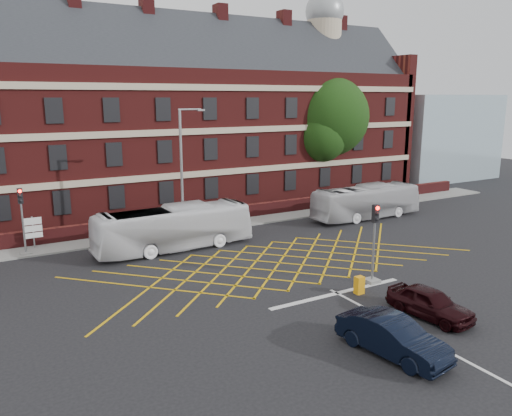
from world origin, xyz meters
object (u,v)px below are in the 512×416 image
bus_right (366,202)px  direction_signs (33,229)px  deciduous_tree (328,122)px  traffic_light_near (373,251)px  street_lamp (183,197)px  car_maroon (430,303)px  car_navy (392,337)px  bus_left (174,228)px  traffic_light_far (23,228)px  utility_cabinet (359,285)px

bus_right → direction_signs: size_ratio=4.47×
deciduous_tree → traffic_light_near: deciduous_tree is taller
traffic_light_near → bus_right: bearing=49.4°
deciduous_tree → traffic_light_near: 24.88m
bus_right → street_lamp: bearing=86.2°
deciduous_tree → direction_signs: (-27.76, -5.16, -5.93)m
bus_right → car_maroon: 18.95m
bus_right → street_lamp: (-15.47, 1.01, 1.73)m
direction_signs → car_navy: bearing=-64.4°
deciduous_tree → traffic_light_near: bearing=-121.8°
bus_left → car_navy: bearing=-173.7°
car_maroon → bus_right: bearing=50.0°
car_maroon → traffic_light_near: traffic_light_near is taller
bus_left → traffic_light_near: traffic_light_near is taller
car_maroon → deciduous_tree: deciduous_tree is taller
bus_right → car_maroon: bearing=146.6°
bus_right → car_navy: (-14.32, -17.47, -0.62)m
bus_left → street_lamp: 2.51m
bus_left → traffic_light_near: 13.01m
bus_left → traffic_light_far: 9.25m
utility_cabinet → car_navy: bearing=-119.5°
car_maroon → traffic_light_near: bearing=74.3°
car_maroon → traffic_light_near: 4.69m
car_maroon → street_lamp: street_lamp is taller
traffic_light_far → street_lamp: 10.13m
bus_right → utility_cabinet: (-11.30, -12.13, -0.92)m
bus_left → bus_right: bearing=-90.4°
bus_left → direction_signs: size_ratio=4.73×
deciduous_tree → traffic_light_far: size_ratio=2.75×
bus_right → traffic_light_far: bearing=83.0°
bus_right → deciduous_tree: 11.47m
bus_left → utility_cabinet: (5.44, -11.74, -1.00)m
traffic_light_near → street_lamp: bearing=115.2°
car_maroon → utility_cabinet: (-0.90, 3.69, -0.23)m
utility_cabinet → traffic_light_far: bearing=132.6°
bus_left → direction_signs: bearing=58.5°
bus_right → traffic_light_near: size_ratio=2.30×
deciduous_tree → utility_cabinet: 26.72m
car_maroon → car_navy: bearing=-163.9°
bus_left → car_navy: (2.42, -17.08, -0.70)m
traffic_light_near → direction_signs: (-14.99, 15.46, -0.39)m
traffic_light_near → street_lamp: size_ratio=0.48×
car_navy → car_maroon: car_navy is taller
deciduous_tree → direction_signs: size_ratio=5.35×
bus_left → car_navy: size_ratio=2.30×
traffic_light_far → traffic_light_near: bearing=-42.7°
traffic_light_near → street_lamp: (-5.79, 12.32, 1.34)m
utility_cabinet → street_lamp: bearing=107.6°
bus_left → deciduous_tree: 22.84m
deciduous_tree → street_lamp: deciduous_tree is taller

